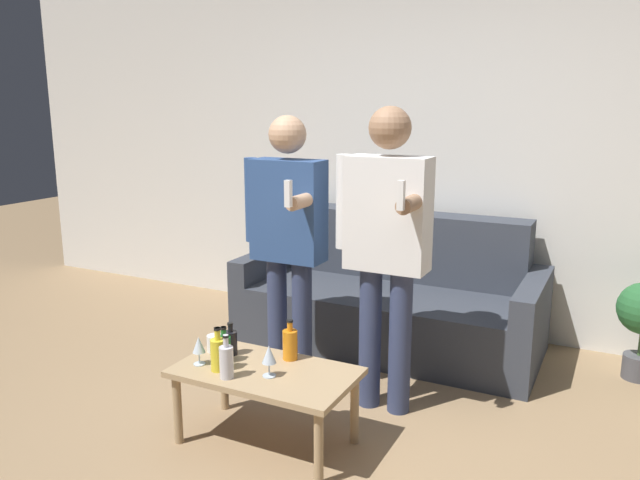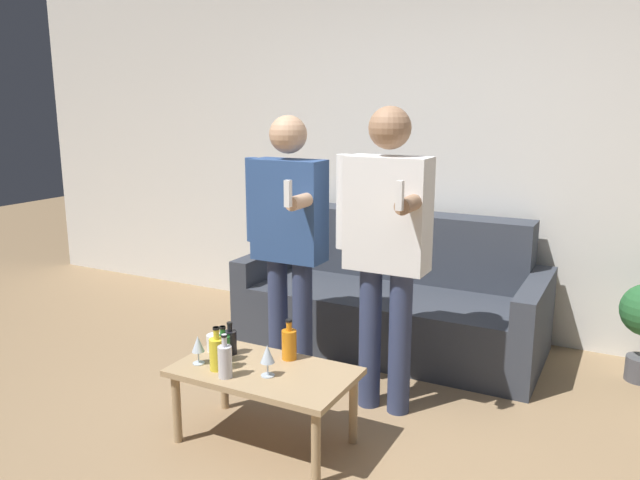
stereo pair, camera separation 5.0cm
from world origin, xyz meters
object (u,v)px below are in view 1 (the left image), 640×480
at_px(couch, 391,299).
at_px(person_standing_left, 288,232).
at_px(coffee_table, 266,379).
at_px(bottle_orange, 226,361).
at_px(person_standing_right, 386,238).

height_order(couch, person_standing_left, person_standing_left).
relative_size(coffee_table, bottle_orange, 4.11).
bearing_deg(couch, person_standing_left, -108.88).
bearing_deg(couch, bottle_orange, -96.66).
height_order(coffee_table, bottle_orange, bottle_orange).
bearing_deg(person_standing_left, coffee_table, -70.23).
distance_m(bottle_orange, person_standing_right, 1.05).
bearing_deg(person_standing_right, couch, 107.72).
height_order(bottle_orange, person_standing_right, person_standing_right).
bearing_deg(person_standing_left, couch, 71.12).
xyz_separation_m(coffee_table, person_standing_left, (-0.23, 0.64, 0.60)).
distance_m(bottle_orange, person_standing_left, 0.93).
distance_m(coffee_table, person_standing_left, 0.91).
bearing_deg(person_standing_right, coffee_table, -122.54).
height_order(coffee_table, person_standing_left, person_standing_left).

